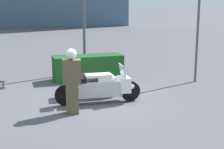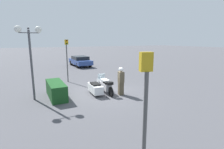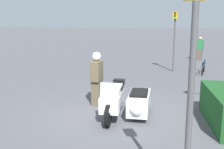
# 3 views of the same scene
# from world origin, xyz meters

# --- Properties ---
(ground_plane) EXTENTS (160.00, 160.00, 0.00)m
(ground_plane) POSITION_xyz_m (0.00, 0.00, 0.00)
(ground_plane) COLOR #4C4C51
(police_motorcycle) EXTENTS (2.57, 1.39, 1.14)m
(police_motorcycle) POSITION_xyz_m (0.24, 0.29, 0.45)
(police_motorcycle) COLOR black
(police_motorcycle) RESTS_ON ground
(officer_rider) EXTENTS (0.53, 0.37, 1.77)m
(officer_rider) POSITION_xyz_m (-0.72, -0.78, 0.93)
(officer_rider) COLOR brown
(officer_rider) RESTS_ON ground
(hedge_bush_curbside) EXTENTS (2.63, 0.87, 0.93)m
(hedge_bush_curbside) POSITION_xyz_m (0.58, 2.96, 0.46)
(hedge_bush_curbside) COLOR #19471E
(hedge_bush_curbside) RESTS_ON ground
(traffic_light_near) EXTENTS (0.22, 0.28, 3.45)m
(traffic_light_near) POSITION_xyz_m (4.28, 1.40, 2.27)
(traffic_light_near) COLOR #4C4C4C
(traffic_light_near) RESTS_ON ground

